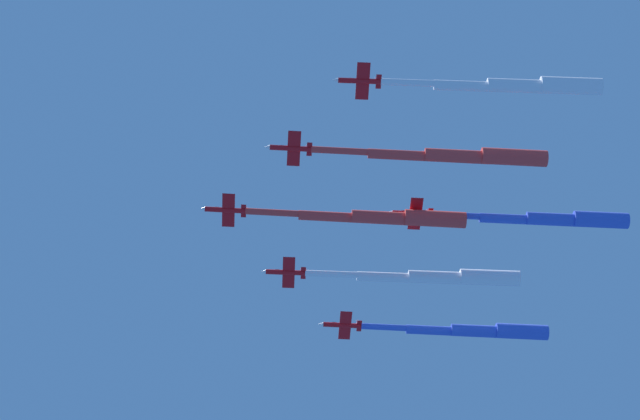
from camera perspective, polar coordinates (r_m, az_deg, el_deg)
jet_lead at (r=236.92m, az=3.23°, el=-0.38°), size 48.58×34.78×3.82m
jet_port_inner at (r=232.41m, az=7.15°, el=2.81°), size 50.35×35.79×3.85m
jet_starboard_inner at (r=245.44m, az=6.13°, el=-3.47°), size 49.19×34.17×3.84m
jet_port_mid at (r=229.92m, az=10.19°, el=6.38°), size 47.50×32.71×3.85m
jet_starboard_mid at (r=257.19m, az=8.09°, el=-6.21°), size 45.19×32.18×3.92m
jet_port_outer at (r=244.44m, az=11.97°, el=-0.45°), size 45.02×31.79×3.92m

